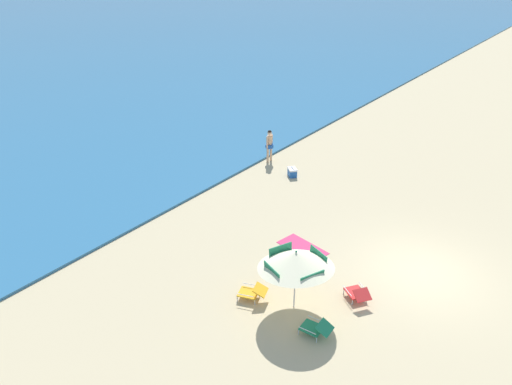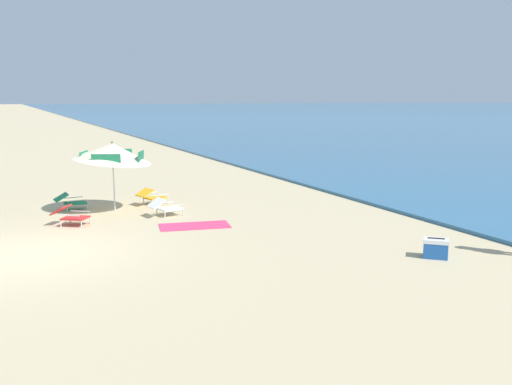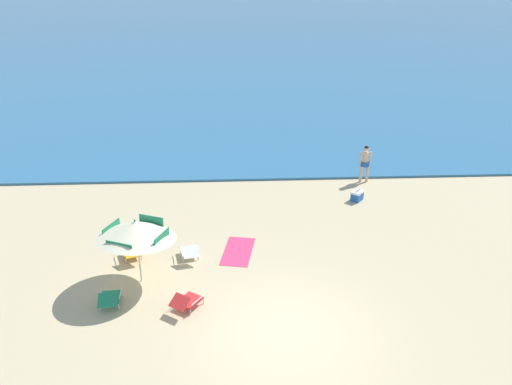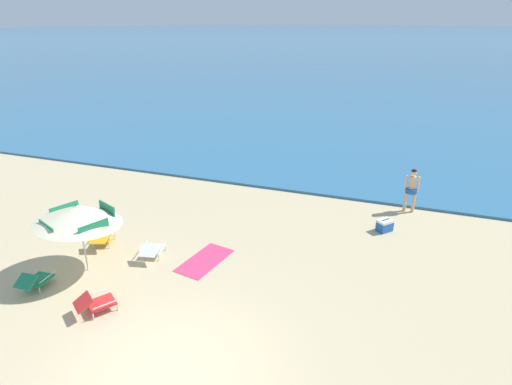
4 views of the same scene
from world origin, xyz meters
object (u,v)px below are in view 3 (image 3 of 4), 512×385
(lounge_chair_spare_folded, at_px, (132,252))
(beach_towel, at_px, (238,251))
(beach_umbrella_striped_main, at_px, (136,230))
(lounge_chair_under_umbrella, at_px, (190,251))
(lounge_chair_facing_sea, at_px, (109,298))
(person_standing_near_shore, at_px, (365,161))
(cooler_box, at_px, (357,196))
(lounge_chair_beside_umbrella, at_px, (186,301))

(lounge_chair_spare_folded, height_order, beach_towel, lounge_chair_spare_folded)
(beach_umbrella_striped_main, bearing_deg, lounge_chair_under_umbrella, 40.62)
(beach_umbrella_striped_main, relative_size, lounge_chair_under_umbrella, 3.23)
(beach_umbrella_striped_main, xyz_separation_m, lounge_chair_facing_sea, (-0.65, -1.18, -1.45))
(person_standing_near_shore, relative_size, cooler_box, 2.71)
(lounge_chair_beside_umbrella, height_order, beach_towel, lounge_chair_beside_umbrella)
(lounge_chair_facing_sea, height_order, person_standing_near_shore, person_standing_near_shore)
(cooler_box, bearing_deg, lounge_chair_under_umbrella, -147.57)
(lounge_chair_under_umbrella, distance_m, beach_towel, 1.59)
(lounge_chair_facing_sea, xyz_separation_m, lounge_chair_spare_folded, (0.17, 2.40, 0.00))
(person_standing_near_shore, bearing_deg, lounge_chair_beside_umbrella, -129.57)
(beach_umbrella_striped_main, xyz_separation_m, cooler_box, (7.67, 5.17, -1.52))
(beach_umbrella_striped_main, bearing_deg, lounge_chair_spare_folded, 111.26)
(beach_umbrella_striped_main, height_order, lounge_chair_under_umbrella, beach_umbrella_striped_main)
(lounge_chair_under_umbrella, height_order, lounge_chair_beside_umbrella, lounge_chair_under_umbrella)
(lounge_chair_facing_sea, bearing_deg, lounge_chair_spare_folded, 85.87)
(beach_towel, bearing_deg, cooler_box, 37.28)
(lounge_chair_spare_folded, relative_size, person_standing_near_shore, 0.62)
(cooler_box, bearing_deg, lounge_chair_beside_umbrella, -133.50)
(lounge_chair_under_umbrella, bearing_deg, beach_umbrella_striped_main, -139.38)
(beach_umbrella_striped_main, xyz_separation_m, person_standing_near_shore, (8.40, 7.02, -0.78))
(cooler_box, bearing_deg, beach_umbrella_striped_main, -146.00)
(person_standing_near_shore, distance_m, cooler_box, 2.13)
(lounge_chair_beside_umbrella, xyz_separation_m, beach_towel, (1.43, 2.91, -0.27))
(lounge_chair_facing_sea, bearing_deg, cooler_box, 37.36)
(lounge_chair_beside_umbrella, bearing_deg, lounge_chair_facing_sea, 174.07)
(lounge_chair_under_umbrella, bearing_deg, lounge_chair_spare_folded, 177.98)
(lounge_chair_spare_folded, bearing_deg, person_standing_near_shore, 33.20)
(lounge_chair_beside_umbrella, height_order, person_standing_near_shore, person_standing_near_shore)
(lounge_chair_facing_sea, xyz_separation_m, cooler_box, (8.31, 6.35, -0.07))
(lounge_chair_facing_sea, height_order, cooler_box, lounge_chair_facing_sea)
(lounge_chair_beside_umbrella, relative_size, lounge_chair_spare_folded, 1.02)
(lounge_chair_beside_umbrella, height_order, lounge_chair_facing_sea, lounge_chair_beside_umbrella)
(lounge_chair_spare_folded, height_order, person_standing_near_shore, person_standing_near_shore)
(person_standing_near_shore, bearing_deg, beach_towel, -135.11)
(lounge_chair_beside_umbrella, height_order, lounge_chair_spare_folded, lounge_chair_beside_umbrella)
(beach_towel, bearing_deg, lounge_chair_spare_folded, -174.88)
(cooler_box, relative_size, beach_towel, 0.33)
(cooler_box, xyz_separation_m, beach_towel, (-4.80, -3.65, -0.20))
(lounge_chair_beside_umbrella, bearing_deg, lounge_chair_under_umbrella, 92.04)
(lounge_chair_facing_sea, relative_size, lounge_chair_spare_folded, 0.92)
(lounge_chair_spare_folded, bearing_deg, lounge_chair_beside_umbrella, -53.78)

